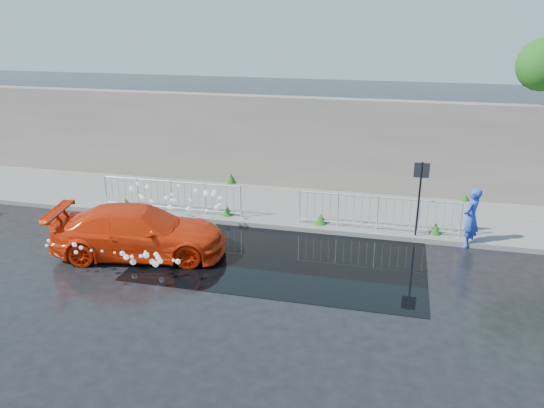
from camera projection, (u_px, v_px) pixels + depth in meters
The scene contains 12 objects.
ground at pixel (258, 270), 14.53m from camera, with size 90.00×90.00×0.00m, color black.
pavement at pixel (294, 206), 19.07m from camera, with size 30.00×4.00×0.15m, color #5E5D59.
curb at pixel (282, 227), 17.24m from camera, with size 30.00×0.25×0.16m, color #5E5D59.
retaining_wall at pixel (306, 143), 20.47m from camera, with size 30.00×0.60×3.50m, color #665E56.
puddle at pixel (284, 256), 15.33m from camera, with size 8.00×5.00×0.01m, color black.
sign_post at pixel (420, 187), 15.84m from camera, with size 0.45×0.06×2.50m.
railing_left at pixel (171, 195), 18.23m from camera, with size 5.05×0.05×1.10m.
railing_right at pixel (378, 212), 16.67m from camera, with size 5.05×0.05×1.10m.
weeds at pixel (284, 203), 18.63m from camera, with size 12.17×3.93×0.41m.
water_spray at pixel (163, 220), 16.11m from camera, with size 3.69×5.61×1.09m.
red_car at pixel (139, 232), 15.21m from camera, with size 2.01×4.94×1.44m, color red.
person at pixel (471, 218), 15.68m from camera, with size 0.67×0.44×1.84m, color blue.
Camera 1 is at (3.46, -12.60, 6.61)m, focal length 35.00 mm.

